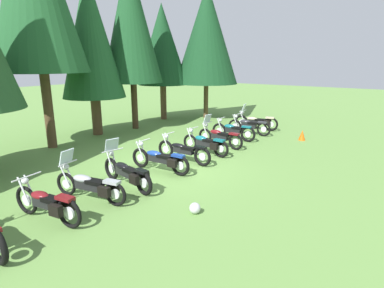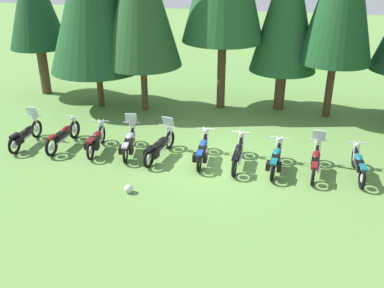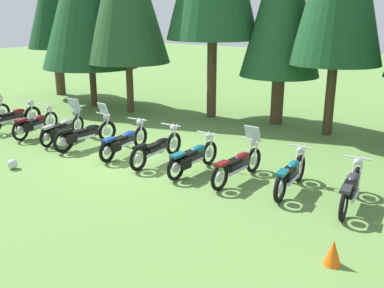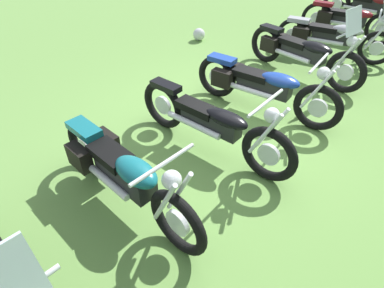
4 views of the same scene
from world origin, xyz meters
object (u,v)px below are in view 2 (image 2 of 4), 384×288
motorcycle_2 (96,140)px  motorcycle_7 (276,159)px  dropped_helmet (129,189)px  motorcycle_0 (25,135)px  motorcycle_6 (238,154)px  motorcycle_9 (359,165)px  motorcycle_3 (129,142)px  motorcycle_8 (316,161)px  pine_tree_4 (287,5)px  motorcycle_1 (64,136)px  motorcycle_5 (202,150)px  motorcycle_4 (159,146)px

motorcycle_2 → motorcycle_7: motorcycle_2 is taller
dropped_helmet → motorcycle_0: bearing=155.3°
motorcycle_6 → motorcycle_9: (4.07, 0.11, 0.02)m
motorcycle_0 → motorcycle_3: 4.19m
motorcycle_9 → motorcycle_3: bearing=87.6°
motorcycle_8 → pine_tree_4: (-1.59, 6.28, 4.32)m
motorcycle_2 → motorcycle_3: (1.28, 0.13, 0.00)m
motorcycle_0 → motorcycle_3: motorcycle_0 is taller
motorcycle_1 → motorcycle_6: bearing=-87.7°
motorcycle_8 → dropped_helmet: size_ratio=8.26×
motorcycle_3 → dropped_helmet: size_ratio=8.19×
motorcycle_5 → motorcycle_9: 5.35m
motorcycle_6 → motorcycle_7: 1.34m
motorcycle_6 → motorcycle_8: motorcycle_8 is taller
motorcycle_3 → motorcycle_0: bearing=82.5°
motorcycle_6 → motorcycle_9: 4.07m
dropped_helmet → motorcycle_2: bearing=131.9°
motorcycle_3 → motorcycle_8: size_ratio=0.99×
motorcycle_0 → pine_tree_4: bearing=-55.9°
motorcycle_2 → motorcycle_8: motorcycle_8 is taller
motorcycle_5 → motorcycle_6: (1.29, 0.03, -0.01)m
motorcycle_4 → motorcycle_7: (4.21, -0.03, -0.01)m
motorcycle_0 → motorcycle_6: motorcycle_0 is taller
motorcycle_8 → dropped_helmet: (-5.75, -2.73, -0.33)m
motorcycle_3 → motorcycle_7: (5.44, -0.12, -0.01)m
motorcycle_3 → motorcycle_7: motorcycle_3 is taller
motorcycle_1 → motorcycle_5: (5.50, 0.02, -0.02)m
motorcycle_1 → pine_tree_4: (7.86, 6.35, 4.33)m
motorcycle_5 → motorcycle_7: 2.62m
motorcycle_0 → motorcycle_2: (2.90, 0.17, -0.00)m
motorcycle_9 → motorcycle_4: bearing=88.6°
motorcycle_2 → motorcycle_0: bearing=85.2°
motorcycle_1 → motorcycle_4: (3.91, -0.07, 0.00)m
motorcycle_8 → motorcycle_7: bearing=101.9°
motorcycle_3 → motorcycle_9: size_ratio=1.03×
pine_tree_4 → dropped_helmet: 10.96m
pine_tree_4 → motorcycle_1: bearing=-141.1°
motorcycle_7 → motorcycle_9: size_ratio=1.01×
motorcycle_8 → motorcycle_3: bearing=95.2°
motorcycle_0 → motorcycle_7: size_ratio=1.02×
motorcycle_2 → motorcycle_6: motorcycle_2 is taller
motorcycle_7 → dropped_helmet: bearing=123.7°
motorcycle_3 → motorcycle_5: size_ratio=0.97×
motorcycle_7 → pine_tree_4: pine_tree_4 is taller
motorcycle_3 → motorcycle_4: size_ratio=0.96×
motorcycle_0 → motorcycle_5: 7.01m
motorcycle_8 → motorcycle_9: (1.41, 0.08, -0.01)m
motorcycle_2 → motorcycle_1: bearing=77.8°
motorcycle_2 → motorcycle_7: 6.72m
pine_tree_4 → motorcycle_8: bearing=-75.8°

